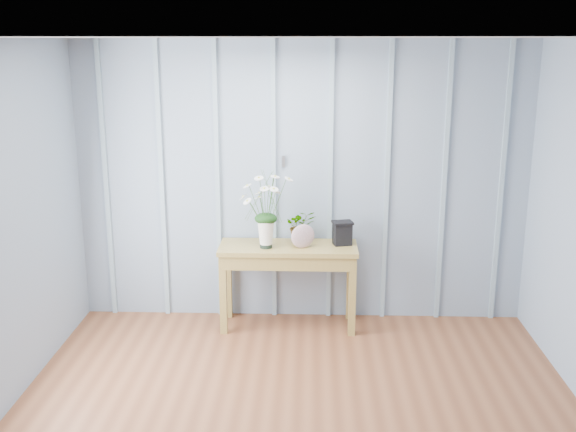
{
  "coord_description": "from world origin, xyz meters",
  "views": [
    {
      "loc": [
        0.08,
        -3.59,
        2.5
      ],
      "look_at": [
        -0.11,
        1.94,
        1.03
      ],
      "focal_mm": 42.0,
      "sensor_mm": 36.0,
      "label": 1
    }
  ],
  "objects_px": {
    "carved_box": "(342,233)",
    "sideboard": "(288,258)",
    "felt_disc_vessel": "(303,236)",
    "daisy_vase": "(266,200)"
  },
  "relations": [
    {
      "from": "sideboard",
      "to": "daisy_vase",
      "type": "xyz_separation_m",
      "value": [
        -0.19,
        -0.06,
        0.53
      ]
    },
    {
      "from": "daisy_vase",
      "to": "felt_disc_vessel",
      "type": "xyz_separation_m",
      "value": [
        0.32,
        0.0,
        -0.31
      ]
    },
    {
      "from": "felt_disc_vessel",
      "to": "sideboard",
      "type": "bearing_deg",
      "value": 134.61
    },
    {
      "from": "sideboard",
      "to": "carved_box",
      "type": "xyz_separation_m",
      "value": [
        0.47,
        0.05,
        0.22
      ]
    },
    {
      "from": "carved_box",
      "to": "sideboard",
      "type": "bearing_deg",
      "value": -174.3
    },
    {
      "from": "daisy_vase",
      "to": "felt_disc_vessel",
      "type": "relative_size",
      "value": 3.16
    },
    {
      "from": "sideboard",
      "to": "felt_disc_vessel",
      "type": "relative_size",
      "value": 5.69
    },
    {
      "from": "daisy_vase",
      "to": "felt_disc_vessel",
      "type": "distance_m",
      "value": 0.45
    },
    {
      "from": "sideboard",
      "to": "felt_disc_vessel",
      "type": "height_order",
      "value": "felt_disc_vessel"
    },
    {
      "from": "daisy_vase",
      "to": "felt_disc_vessel",
      "type": "height_order",
      "value": "daisy_vase"
    }
  ]
}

